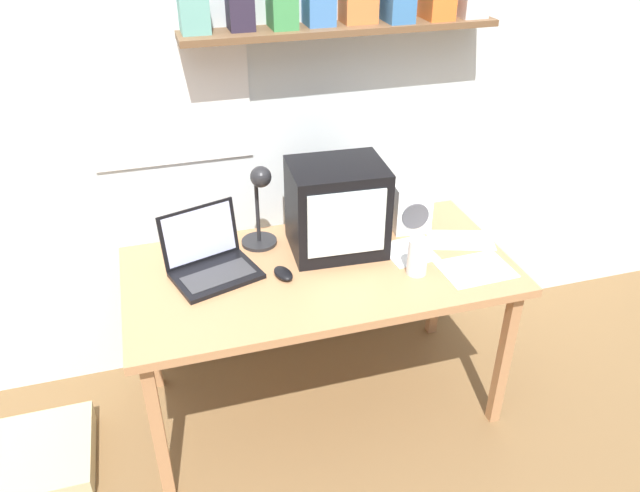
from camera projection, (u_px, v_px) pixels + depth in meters
The scene contains 13 objects.
ground_plane at pixel (320, 400), 2.84m from camera, with size 12.00×12.00×0.00m, color brown.
back_wall at pixel (287, 84), 2.57m from camera, with size 5.60×0.24×2.60m.
corner_desk at pixel (320, 280), 2.49m from camera, with size 1.52×0.76×0.72m.
crt_monitor at pixel (337, 208), 2.50m from camera, with size 0.39×0.32×0.37m.
laptop at pixel (209, 257), 2.41m from camera, with size 0.38×0.34×0.24m.
desk_lamp at pixel (260, 202), 2.49m from camera, with size 0.15×0.16×0.37m.
juice_glass at pixel (417, 258), 2.40m from camera, with size 0.08×0.08×0.15m.
space_heater at pixel (411, 207), 2.68m from camera, with size 0.17×0.15×0.21m.
computer_mouse at pixel (283, 273), 2.40m from camera, with size 0.09×0.12×0.03m.
loose_paper_near_laptop at pixel (460, 240), 2.64m from camera, with size 0.31×0.24×0.00m.
printed_handout at pixel (408, 252), 2.56m from camera, with size 0.21×0.22×0.00m.
open_notebook at pixel (476, 269), 2.45m from camera, with size 0.28×0.21×0.00m.
floor_cushion at pixel (37, 459), 2.49m from camera, with size 0.43×0.43×0.10m.
Camera 1 is at (-0.58, -1.97, 2.08)m, focal length 35.00 mm.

